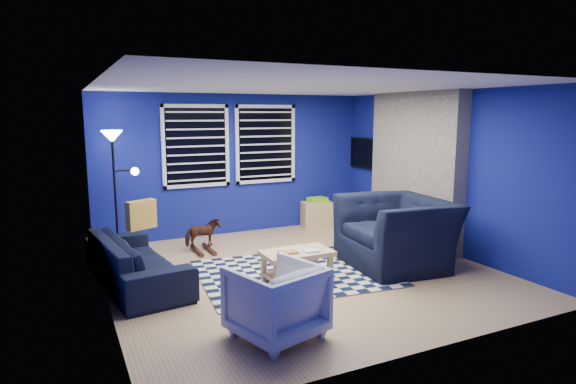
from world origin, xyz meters
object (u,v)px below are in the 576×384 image
object	(u,v)px
sofa	(136,260)
coffee_table	(297,260)
armchair_big	(396,232)
floor_lamp	(114,153)
cabinet	(317,214)
armchair_bent	(276,301)
rocking_horse	(203,233)
tv	(366,153)

from	to	relation	value
sofa	coffee_table	bearing A→B (deg)	-122.29
armchair_big	floor_lamp	size ratio (longest dim) A/B	0.78
sofa	cabinet	distance (m)	4.03
armchair_bent	floor_lamp	size ratio (longest dim) A/B	0.42
rocking_horse	floor_lamp	distance (m)	1.80
sofa	floor_lamp	bearing A→B (deg)	-6.26
sofa	armchair_bent	world-z (taller)	armchair_bent
tv	coffee_table	bearing A→B (deg)	-138.46
cabinet	rocking_horse	bearing A→B (deg)	-151.61
sofa	armchair_bent	xyz separation A→B (m)	(0.99, -2.11, 0.05)
rocking_horse	cabinet	distance (m)	2.57
armchair_big	rocking_horse	xyz separation A→B (m)	(-2.29, 1.86, -0.19)
floor_lamp	armchair_bent	bearing A→B (deg)	-74.35
sofa	rocking_horse	world-z (taller)	sofa
armchair_big	floor_lamp	xyz separation A→B (m)	(-3.48, 2.35, 1.08)
rocking_horse	tv	bearing A→B (deg)	-83.18
armchair_bent	sofa	bearing A→B (deg)	-81.28
coffee_table	floor_lamp	world-z (taller)	floor_lamp
tv	cabinet	xyz separation A→B (m)	(-0.92, 0.25, -1.15)
tv	armchair_big	world-z (taller)	tv
rocking_horse	coffee_table	bearing A→B (deg)	-161.32
coffee_table	floor_lamp	size ratio (longest dim) A/B	0.47
armchair_big	coffee_table	distance (m)	1.61
armchair_bent	floor_lamp	bearing A→B (deg)	-90.81
armchair_big	coffee_table	bearing A→B (deg)	-83.00
tv	floor_lamp	distance (m)	4.58
armchair_big	floor_lamp	distance (m)	4.34
rocking_horse	coffee_table	distance (m)	2.03
rocking_horse	cabinet	xyz separation A→B (m)	(2.46, 0.73, -0.05)
armchair_bent	floor_lamp	xyz separation A→B (m)	(-1.02, 3.65, 1.20)
rocking_horse	coffee_table	size ratio (longest dim) A/B	0.61
sofa	armchair_bent	size ratio (longest dim) A/B	2.66
sofa	floor_lamp	xyz separation A→B (m)	(-0.03, 1.54, 1.25)
coffee_table	rocking_horse	bearing A→B (deg)	109.96
armchair_bent	floor_lamp	world-z (taller)	floor_lamp
armchair_bent	coffee_table	xyz separation A→B (m)	(0.86, 1.25, -0.06)
armchair_bent	coffee_table	size ratio (longest dim) A/B	0.90
tv	sofa	bearing A→B (deg)	-161.47
armchair_big	cabinet	bearing A→B (deg)	-178.32
floor_lamp	cabinet	bearing A→B (deg)	3.73
armchair_bent	cabinet	bearing A→B (deg)	-140.52
armchair_big	rocking_horse	world-z (taller)	armchair_big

